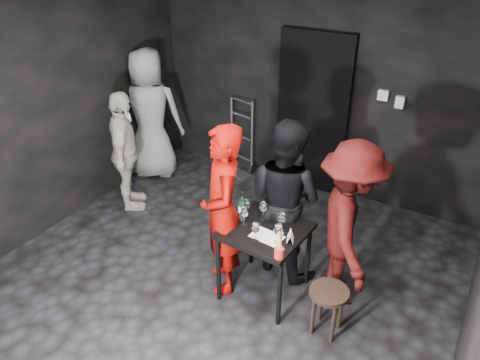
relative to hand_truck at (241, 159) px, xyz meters
The scene contains 25 objects.
floor 2.50m from the hand_truck, 66.71° to the right, with size 4.50×5.00×0.02m, color black.
ceiling 3.53m from the hand_truck, 66.71° to the right, with size 4.50×5.00×0.02m, color silver.
wall_back 1.53m from the hand_truck, 11.85° to the left, with size 4.50×0.04×2.70m, color black.
wall_left 2.86m from the hand_truck, 118.85° to the right, with size 0.04×5.00×2.70m, color black.
doorway 1.31m from the hand_truck, ahead, with size 0.95×0.10×2.10m, color black.
wallbox_upper 2.22m from the hand_truck, ahead, with size 0.12×0.06×0.12m, color #B7B7B2.
wallbox_lower 2.37m from the hand_truck, ahead, with size 0.10×0.06×0.14m, color #B7B7B2.
hand_truck is the anchor object (origin of this frame).
tasting_table 2.54m from the hand_truck, 54.39° to the right, with size 0.72×0.72×0.75m.
stool 3.10m from the hand_truck, 45.38° to the right, with size 0.35×0.35×0.47m.
server_red 2.50m from the hand_truck, 63.67° to the right, with size 0.72×0.47×1.98m, color #9D0802.
woman_black 2.25m from the hand_truck, 47.76° to the right, with size 0.90×0.50×1.86m, color black.
man_maroon 2.81m from the hand_truck, 38.46° to the right, with size 1.17×0.54×1.81m, color #360908.
bystander_cream 1.77m from the hand_truck, 116.57° to the right, with size 0.91×0.43×1.55m, color beige.
bystander_grey 1.53m from the hand_truck, 148.10° to the right, with size 1.07×0.58×2.19m, color gray.
tasting_mat 2.68m from the hand_truck, 54.46° to the right, with size 0.28×0.19×0.00m, color white.
wine_glass_a 2.51m from the hand_truck, 58.86° to the right, with size 0.08×0.08×0.20m, color white, non-canonical shape.
wine_glass_b 2.36m from the hand_truck, 58.21° to the right, with size 0.07×0.07×0.19m, color white, non-canonical shape.
wine_glass_c 2.42m from the hand_truck, 54.42° to the right, with size 0.08×0.08×0.20m, color white, non-canonical shape.
wine_glass_d 2.74m from the hand_truck, 56.78° to the right, with size 0.07×0.07×0.20m, color white, non-canonical shape.
wine_glass_e 2.80m from the hand_truck, 52.72° to the right, with size 0.08×0.08×0.21m, color white, non-canonical shape.
wine_glass_f 2.61m from the hand_truck, 51.13° to the right, with size 0.07×0.07×0.19m, color white, non-canonical shape.
wine_bottle 2.42m from the hand_truck, 59.30° to the right, with size 0.07×0.07×0.30m.
breadstick_cup 2.99m from the hand_truck, 53.23° to the right, with size 0.09×0.09×0.27m.
reserved_card 2.76m from the hand_truck, 50.43° to the right, with size 0.07×0.11×0.09m, color white, non-canonical shape.
Camera 1 is at (2.06, -2.91, 3.26)m, focal length 35.00 mm.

